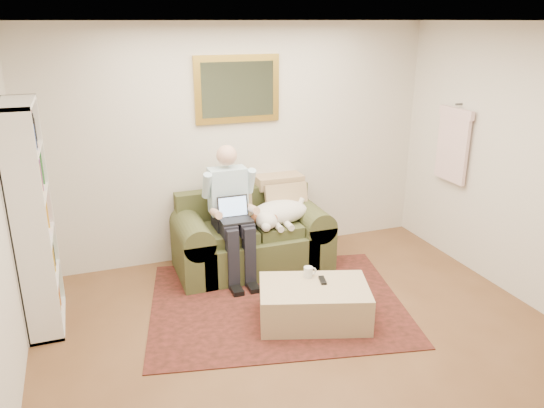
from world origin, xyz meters
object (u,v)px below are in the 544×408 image
seated_man (233,215)px  coffee_mug (308,272)px  sofa (252,242)px  laptop (234,214)px  bookshelf (33,219)px  ottoman (314,304)px  sleeping_dog (280,212)px

seated_man → coffee_mug: (0.45, -0.94, -0.29)m
sofa → laptop: laptop is taller
laptop → bookshelf: bookshelf is taller
sofa → seated_man: (-0.25, -0.15, 0.41)m
seated_man → coffee_mug: bearing=-64.7°
laptop → coffee_mug: bearing=-63.1°
seated_man → laptop: (0.00, -0.06, 0.03)m
seated_man → sofa: bearing=31.5°
ottoman → laptop: bearing=111.8°
sleeping_dog → bookshelf: (-2.40, -0.36, 0.37)m
sofa → sleeping_dog: bearing=-15.7°
sleeping_dog → coffee_mug: 1.04m
laptop → coffee_mug: laptop is taller
ottoman → sleeping_dog: bearing=84.2°
laptop → coffee_mug: size_ratio=3.22×
sofa → sleeping_dog: sofa is taller
bookshelf → coffee_mug: bearing=-15.8°
ottoman → seated_man: bearing=110.7°
ottoman → coffee_mug: 0.29m
seated_man → sleeping_dog: seated_man is taller
bookshelf → sofa: bearing=12.0°
laptop → coffee_mug: 1.04m
seated_man → bookshelf: size_ratio=0.70×
sofa → coffee_mug: size_ratio=16.57×
coffee_mug → seated_man: bearing=115.3°
seated_man → laptop: 0.07m
sleeping_dog → ottoman: (-0.12, -1.20, -0.46)m
sleeping_dog → coffee_mug: bearing=-95.7°
seated_man → laptop: seated_man is taller
laptop → sleeping_dog: bearing=13.6°
sofa → ottoman: (0.18, -1.28, -0.11)m
coffee_mug → bookshelf: 2.46m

